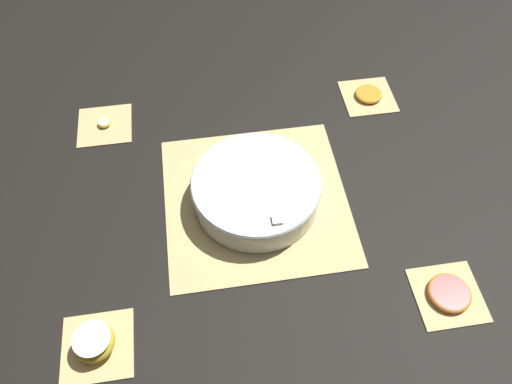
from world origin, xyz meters
The scene contains 11 objects.
ground_plane centered at (0.00, 0.00, 0.00)m, with size 6.00×6.00×0.00m, color black.
bamboo_mat_center centered at (0.00, 0.00, 0.00)m, with size 0.41×0.41×0.01m.
coaster_mat_near_left centered at (-0.34, -0.28, 0.00)m, with size 0.13×0.13×0.01m.
coaster_mat_near_right centered at (0.34, -0.28, 0.00)m, with size 0.13×0.13×0.01m.
coaster_mat_far_left centered at (-0.34, 0.28, 0.00)m, with size 0.13×0.13×0.01m.
coaster_mat_far_right centered at (0.34, 0.28, 0.00)m, with size 0.13×0.13×0.01m.
fruit_salad_bowl centered at (0.00, 0.00, 0.05)m, with size 0.28×0.28×0.08m.
apple_half centered at (-0.34, -0.28, 0.03)m, with size 0.08×0.08×0.04m.
orange_slice_whole centered at (0.34, 0.28, 0.01)m, with size 0.07×0.07×0.01m.
banana_coin_single centered at (-0.34, 0.28, 0.01)m, with size 0.03×0.03×0.01m.
grapefruit_slice centered at (0.34, -0.28, 0.01)m, with size 0.09×0.09×0.01m.
Camera 1 is at (-0.10, -0.63, 0.93)m, focal length 35.00 mm.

